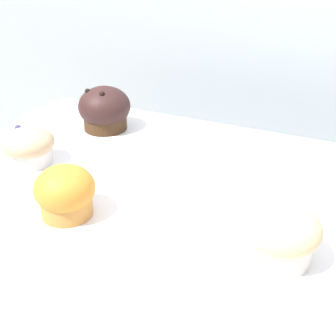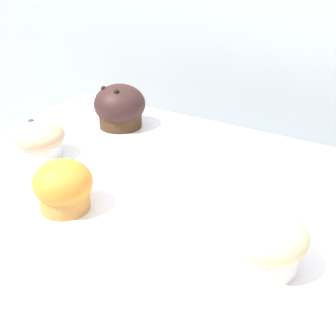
{
  "view_description": "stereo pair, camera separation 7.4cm",
  "coord_description": "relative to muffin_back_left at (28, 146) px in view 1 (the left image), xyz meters",
  "views": [
    {
      "loc": [
        0.2,
        -0.59,
        1.3
      ],
      "look_at": [
        -0.07,
        0.01,
        0.95
      ],
      "focal_mm": 50.0,
      "sensor_mm": 36.0,
      "label": 1
    },
    {
      "loc": [
        0.27,
        -0.55,
        1.3
      ],
      "look_at": [
        -0.07,
        0.01,
        0.95
      ],
      "focal_mm": 50.0,
      "sensor_mm": 36.0,
      "label": 2
    }
  ],
  "objects": [
    {
      "name": "muffin_back_left",
      "position": [
        0.0,
        0.0,
        0.0
      ],
      "size": [
        0.09,
        0.09,
        0.07
      ],
      "color": "silver",
      "rests_on": "display_counter"
    },
    {
      "name": "muffin_front_right",
      "position": [
        0.04,
        0.19,
        0.01
      ],
      "size": [
        0.11,
        0.11,
        0.09
      ],
      "color": "#3F2816",
      "rests_on": "display_counter"
    },
    {
      "name": "muffin_back_right",
      "position": [
        0.16,
        -0.11,
        0.0
      ],
      "size": [
        0.09,
        0.09,
        0.08
      ],
      "color": "#CD863D",
      "rests_on": "display_counter"
    },
    {
      "name": "wall_back",
      "position": [
        0.34,
        0.6,
        -0.04
      ],
      "size": [
        3.2,
        0.1,
        1.8
      ],
      "primitive_type": "cube",
      "color": "#A8B2B7",
      "rests_on": "ground"
    },
    {
      "name": "muffin_front_left",
      "position": [
        0.47,
        -0.08,
        0.01
      ],
      "size": [
        0.1,
        0.1,
        0.08
      ],
      "color": "white",
      "rests_on": "display_counter"
    }
  ]
}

